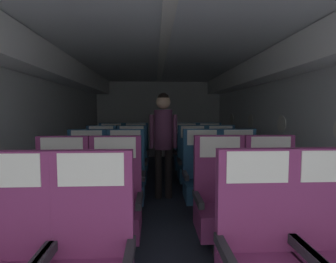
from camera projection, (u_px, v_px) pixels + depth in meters
name	position (u px, v px, depth m)	size (l,w,h in m)	color
ground	(163.00, 202.00, 4.00)	(3.89, 8.19, 0.02)	#2D3342
fuselage_shell	(163.00, 92.00, 4.15)	(3.77, 7.84, 2.28)	silver
seat_a_right_window	(261.00, 258.00, 1.59)	(0.52, 0.46, 1.13)	#38383D
seat_b_left_window	(60.00, 207.00, 2.44)	(0.52, 0.46, 1.13)	#38383D
seat_b_left_aisle	(115.00, 206.00, 2.46)	(0.52, 0.46, 1.13)	#38383D
seat_b_right_aisle	(273.00, 204.00, 2.52)	(0.52, 0.46, 1.13)	#38383D
seat_b_right_window	(221.00, 204.00, 2.51)	(0.52, 0.46, 1.13)	#38383D
seat_c_left_window	(86.00, 181.00, 3.36)	(0.52, 0.46, 1.13)	#38383D
seat_c_left_aisle	(125.00, 180.00, 3.38)	(0.52, 0.46, 1.13)	#38383D
seat_c_right_aisle	(240.00, 179.00, 3.47)	(0.52, 0.46, 1.13)	#38383D
seat_c_right_window	(203.00, 180.00, 3.43)	(0.52, 0.46, 1.13)	#38383D
seat_d_left_window	(101.00, 166.00, 4.28)	(0.52, 0.46, 1.13)	#38383D
seat_d_left_aisle	(132.00, 166.00, 4.30)	(0.52, 0.46, 1.13)	#38383D
seat_d_right_aisle	(222.00, 165.00, 4.39)	(0.52, 0.46, 1.13)	#38383D
seat_d_right_window	(193.00, 165.00, 4.37)	(0.52, 0.46, 1.13)	#38383D
seat_e_left_window	(111.00, 156.00, 5.23)	(0.52, 0.46, 1.13)	#38383D
seat_e_left_aisle	(136.00, 156.00, 5.24)	(0.52, 0.46, 1.13)	#38383D
seat_e_right_aisle	(210.00, 155.00, 5.31)	(0.52, 0.46, 1.13)	#38383D
seat_e_right_window	(186.00, 155.00, 5.29)	(0.52, 0.46, 1.13)	#38383D
flight_attendant	(163.00, 134.00, 4.08)	(0.43, 0.28, 1.64)	black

